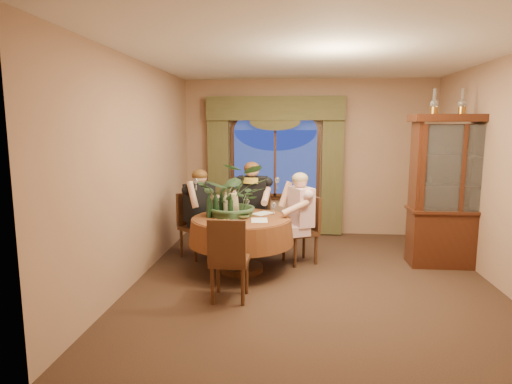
# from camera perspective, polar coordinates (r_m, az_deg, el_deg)

# --- Properties ---
(floor) EXTENTS (5.00, 5.00, 0.00)m
(floor) POSITION_cam_1_polar(r_m,az_deg,el_deg) (5.69, 7.51, -11.52)
(floor) COLOR black
(floor) RESTS_ON ground
(wall_back) EXTENTS (4.50, 0.00, 4.50)m
(wall_back) POSITION_cam_1_polar(r_m,az_deg,el_deg) (7.86, 6.97, 4.56)
(wall_back) COLOR #926C53
(wall_back) RESTS_ON ground
(wall_right) EXTENTS (0.00, 5.00, 5.00)m
(wall_right) POSITION_cam_1_polar(r_m,az_deg,el_deg) (5.92, 30.12, 2.10)
(wall_right) COLOR #926C53
(wall_right) RESTS_ON ground
(ceiling) EXTENTS (5.00, 5.00, 0.00)m
(ceiling) POSITION_cam_1_polar(r_m,az_deg,el_deg) (5.41, 8.12, 17.55)
(ceiling) COLOR white
(ceiling) RESTS_ON wall_back
(window) EXTENTS (1.62, 0.10, 1.32)m
(window) POSITION_cam_1_polar(r_m,az_deg,el_deg) (7.80, 2.55, 3.85)
(window) COLOR navy
(window) RESTS_ON wall_back
(arched_transom) EXTENTS (1.60, 0.06, 0.44)m
(arched_transom) POSITION_cam_1_polar(r_m,az_deg,el_deg) (7.77, 2.59, 9.58)
(arched_transom) COLOR navy
(arched_transom) RESTS_ON wall_back
(drapery_left) EXTENTS (0.38, 0.14, 2.32)m
(drapery_left) POSITION_cam_1_polar(r_m,az_deg,el_deg) (7.88, -4.99, 2.99)
(drapery_left) COLOR #413E21
(drapery_left) RESTS_ON floor
(drapery_right) EXTENTS (0.38, 0.14, 2.32)m
(drapery_right) POSITION_cam_1_polar(r_m,az_deg,el_deg) (7.79, 10.13, 2.82)
(drapery_right) COLOR #413E21
(drapery_right) RESTS_ON floor
(swag_valance) EXTENTS (2.45, 0.16, 0.42)m
(swag_valance) POSITION_cam_1_polar(r_m,az_deg,el_deg) (7.70, 2.57, 11.08)
(swag_valance) COLOR #413E21
(swag_valance) RESTS_ON wall_back
(dining_table) EXTENTS (1.57, 1.57, 0.75)m
(dining_table) POSITION_cam_1_polar(r_m,az_deg,el_deg) (5.86, -1.96, -7.00)
(dining_table) COLOR maroon
(dining_table) RESTS_ON floor
(china_cabinet) EXTENTS (1.32, 0.52, 2.13)m
(china_cabinet) POSITION_cam_1_polar(r_m,az_deg,el_deg) (6.57, 25.12, 0.03)
(china_cabinet) COLOR #32160D
(china_cabinet) RESTS_ON floor
(oil_lamp_left) EXTENTS (0.11, 0.11, 0.34)m
(oil_lamp_left) POSITION_cam_1_polar(r_m,az_deg,el_deg) (6.40, 22.68, 11.06)
(oil_lamp_left) COLOR #A5722D
(oil_lamp_left) RESTS_ON china_cabinet
(oil_lamp_center) EXTENTS (0.11, 0.11, 0.34)m
(oil_lamp_center) POSITION_cam_1_polar(r_m,az_deg,el_deg) (6.51, 25.83, 10.81)
(oil_lamp_center) COLOR #A5722D
(oil_lamp_center) RESTS_ON china_cabinet
(oil_lamp_right) EXTENTS (0.11, 0.11, 0.34)m
(oil_lamp_right) POSITION_cam_1_polar(r_m,az_deg,el_deg) (6.65, 28.85, 10.54)
(oil_lamp_right) COLOR #A5722D
(oil_lamp_right) RESTS_ON china_cabinet
(chair_right) EXTENTS (0.57, 0.57, 0.96)m
(chair_right) POSITION_cam_1_polar(r_m,az_deg,el_deg) (6.22, 5.88, -5.11)
(chair_right) COLOR black
(chair_right) RESTS_ON floor
(chair_back_right) EXTENTS (0.46, 0.46, 0.96)m
(chair_back_right) POSITION_cam_1_polar(r_m,az_deg,el_deg) (6.82, -0.07, -3.82)
(chair_back_right) COLOR black
(chair_back_right) RESTS_ON floor
(chair_back) EXTENTS (0.59, 0.59, 0.96)m
(chair_back) POSITION_cam_1_polar(r_m,az_deg,el_deg) (6.53, -7.89, -4.47)
(chair_back) COLOR black
(chair_back) RESTS_ON floor
(chair_front_left) EXTENTS (0.43, 0.43, 0.96)m
(chair_front_left) POSITION_cam_1_polar(r_m,az_deg,el_deg) (4.92, -3.52, -8.84)
(chair_front_left) COLOR black
(chair_front_left) RESTS_ON floor
(person_pink) EXTENTS (0.60, 0.62, 1.33)m
(person_pink) POSITION_cam_1_polar(r_m,az_deg,el_deg) (6.12, 5.98, -3.55)
(person_pink) COLOR beige
(person_pink) RESTS_ON floor
(person_back) EXTENTS (0.65, 0.65, 1.34)m
(person_back) POSITION_cam_1_polar(r_m,az_deg,el_deg) (6.44, -7.53, -2.90)
(person_back) COLOR black
(person_back) RESTS_ON floor
(person_scarf) EXTENTS (0.55, 0.51, 1.43)m
(person_scarf) POSITION_cam_1_polar(r_m,az_deg,el_deg) (6.63, -0.52, -2.10)
(person_scarf) COLOR black
(person_scarf) RESTS_ON floor
(stoneware_vase) EXTENTS (0.16, 0.16, 0.31)m
(stoneware_vase) POSITION_cam_1_polar(r_m,az_deg,el_deg) (5.84, -3.03, -1.73)
(stoneware_vase) COLOR tan
(stoneware_vase) RESTS_ON dining_table
(centerpiece_plant) EXTENTS (0.97, 1.08, 0.84)m
(centerpiece_plant) POSITION_cam_1_polar(r_m,az_deg,el_deg) (5.83, -2.84, 2.88)
(centerpiece_plant) COLOR #345432
(centerpiece_plant) RESTS_ON dining_table
(olive_bowl) EXTENTS (0.17, 0.17, 0.05)m
(olive_bowl) POSITION_cam_1_polar(r_m,az_deg,el_deg) (5.70, -1.75, -3.29)
(olive_bowl) COLOR #4F5A30
(olive_bowl) RESTS_ON dining_table
(cheese_platter) EXTENTS (0.37, 0.37, 0.02)m
(cheese_platter) POSITION_cam_1_polar(r_m,az_deg,el_deg) (5.41, -4.42, -4.13)
(cheese_platter) COLOR black
(cheese_platter) RESTS_ON dining_table
(wine_bottle_0) EXTENTS (0.07, 0.07, 0.33)m
(wine_bottle_0) POSITION_cam_1_polar(r_m,az_deg,el_deg) (5.88, -5.86, -1.57)
(wine_bottle_0) COLOR tan
(wine_bottle_0) RESTS_ON dining_table
(wine_bottle_1) EXTENTS (0.07, 0.07, 0.33)m
(wine_bottle_1) POSITION_cam_1_polar(r_m,az_deg,el_deg) (5.92, -4.60, -1.48)
(wine_bottle_1) COLOR black
(wine_bottle_1) RESTS_ON dining_table
(wine_bottle_2) EXTENTS (0.07, 0.07, 0.33)m
(wine_bottle_2) POSITION_cam_1_polar(r_m,az_deg,el_deg) (5.76, -6.29, -1.80)
(wine_bottle_2) COLOR black
(wine_bottle_2) RESTS_ON dining_table
(wine_bottle_3) EXTENTS (0.07, 0.07, 0.33)m
(wine_bottle_3) POSITION_cam_1_polar(r_m,az_deg,el_deg) (5.81, -5.43, -1.70)
(wine_bottle_3) COLOR black
(wine_bottle_3) RESTS_ON dining_table
(wine_bottle_4) EXTENTS (0.07, 0.07, 0.33)m
(wine_bottle_4) POSITION_cam_1_polar(r_m,az_deg,el_deg) (5.68, -3.41, -1.91)
(wine_bottle_4) COLOR black
(wine_bottle_4) RESTS_ON dining_table
(wine_bottle_5) EXTENTS (0.07, 0.07, 0.33)m
(wine_bottle_5) POSITION_cam_1_polar(r_m,az_deg,el_deg) (5.84, -4.06, -1.63)
(wine_bottle_5) COLOR tan
(wine_bottle_5) RESTS_ON dining_table
(tasting_paper_0) EXTENTS (0.24, 0.32, 0.00)m
(tasting_paper_0) POSITION_cam_1_polar(r_m,az_deg,el_deg) (5.58, 0.45, -3.79)
(tasting_paper_0) COLOR white
(tasting_paper_0) RESTS_ON dining_table
(tasting_paper_1) EXTENTS (0.35, 0.37, 0.00)m
(tasting_paper_1) POSITION_cam_1_polar(r_m,az_deg,el_deg) (6.01, 0.86, -2.87)
(tasting_paper_1) COLOR white
(tasting_paper_1) RESTS_ON dining_table
(tasting_paper_2) EXTENTS (0.24, 0.32, 0.00)m
(tasting_paper_2) POSITION_cam_1_polar(r_m,az_deg,el_deg) (5.46, -2.88, -4.07)
(tasting_paper_2) COLOR white
(tasting_paper_2) RESTS_ON dining_table
(wine_glass_person_pink) EXTENTS (0.07, 0.07, 0.18)m
(wine_glass_person_pink) POSITION_cam_1_polar(r_m,az_deg,el_deg) (5.92, 2.36, -2.22)
(wine_glass_person_pink) COLOR silver
(wine_glass_person_pink) RESTS_ON dining_table
(wine_glass_person_back) EXTENTS (0.07, 0.07, 0.18)m
(wine_glass_person_back) POSITION_cam_1_polar(r_m,az_deg,el_deg) (6.09, -5.09, -1.92)
(wine_glass_person_back) COLOR silver
(wine_glass_person_back) RESTS_ON dining_table
(wine_glass_person_scarf) EXTENTS (0.07, 0.07, 0.18)m
(wine_glass_person_scarf) POSITION_cam_1_polar(r_m,az_deg,el_deg) (6.21, -1.15, -1.69)
(wine_glass_person_scarf) COLOR silver
(wine_glass_person_scarf) RESTS_ON dining_table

